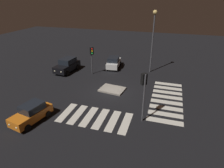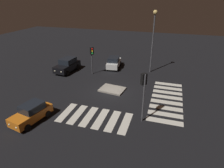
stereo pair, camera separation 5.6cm
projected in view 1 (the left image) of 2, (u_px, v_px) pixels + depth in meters
ground_plane at (112, 92)px, 21.96m from camera, size 80.00×80.00×0.00m
traffic_island at (112, 89)px, 22.35m from camera, size 3.01×2.41×0.18m
car_orange at (32, 113)px, 16.63m from camera, size 2.27×3.88×1.61m
car_black at (67, 65)px, 27.49m from camera, size 2.37×4.51×1.91m
car_white at (114, 62)px, 28.94m from camera, size 2.15×4.02×1.69m
traffic_light_west at (92, 54)px, 25.58m from camera, size 0.54×0.54×3.84m
traffic_light_east at (144, 86)px, 15.62m from camera, size 0.54×0.53×4.45m
street_lamp at (153, 32)px, 25.29m from camera, size 0.56×0.56×8.38m
crosswalk_near at (95, 117)px, 17.37m from camera, size 6.45×3.20×0.02m
crosswalk_side at (167, 100)px, 20.34m from camera, size 3.20×8.75×0.02m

